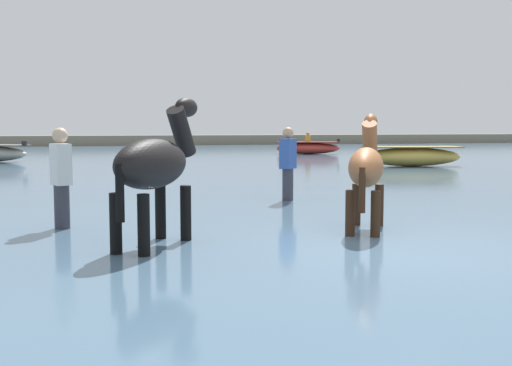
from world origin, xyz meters
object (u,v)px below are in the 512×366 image
object	(u,v)px
boat_far_inshore	(412,156)
person_spectator_far	(288,169)
horse_trailing_black	(155,168)
boat_near_port	(308,148)
person_onlooker_left	(61,186)
horse_lead_chestnut	(366,170)

from	to	relation	value
boat_far_inshore	person_spectator_far	size ratio (longest dim) A/B	2.15
horse_trailing_black	boat_near_port	bearing A→B (deg)	65.94
boat_far_inshore	horse_trailing_black	bearing A→B (deg)	-129.42
person_spectator_far	person_onlooker_left	bearing A→B (deg)	-149.93
horse_trailing_black	boat_near_port	distance (m)	23.71
horse_lead_chestnut	person_spectator_far	world-z (taller)	horse_lead_chestnut
horse_lead_chestnut	horse_trailing_black	size ratio (longest dim) A/B	0.91
boat_near_port	horse_lead_chestnut	bearing A→B (deg)	-107.99
person_spectator_far	horse_lead_chestnut	bearing A→B (deg)	-90.65
horse_trailing_black	boat_far_inshore	bearing A→B (deg)	50.58
boat_far_inshore	person_spectator_far	world-z (taller)	person_spectator_far
horse_trailing_black	boat_far_inshore	xyz separation A→B (m)	(9.89, 12.03, -0.55)
horse_trailing_black	person_onlooker_left	world-z (taller)	horse_trailing_black
boat_near_port	person_onlooker_left	distance (m)	22.80
horse_lead_chestnut	boat_far_inshore	distance (m)	13.68
boat_far_inshore	horse_lead_chestnut	bearing A→B (deg)	-121.45
boat_near_port	boat_far_inshore	world-z (taller)	boat_near_port
horse_lead_chestnut	boat_near_port	bearing A→B (deg)	72.01
boat_near_port	boat_far_inshore	xyz separation A→B (m)	(0.23, -9.61, 0.03)
boat_near_port	person_onlooker_left	size ratio (longest dim) A/B	1.97
boat_near_port	person_spectator_far	distance (m)	19.15
boat_near_port	person_spectator_far	world-z (taller)	person_spectator_far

